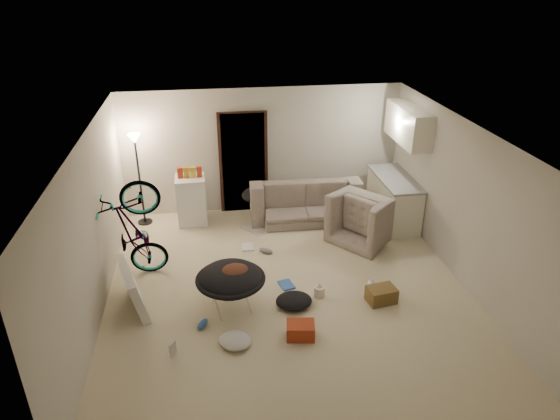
{
  "coord_description": "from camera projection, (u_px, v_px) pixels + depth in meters",
  "views": [
    {
      "loc": [
        -1.1,
        -6.39,
        4.53
      ],
      "look_at": [
        -0.02,
        0.6,
        1.08
      ],
      "focal_mm": 32.0,
      "sensor_mm": 36.0,
      "label": 1
    }
  ],
  "objects": [
    {
      "name": "tv_box",
      "position": [
        133.0,
        288.0,
        7.25
      ],
      "size": [
        0.53,
        1.03,
        0.67
      ],
      "primitive_type": "cube",
      "rotation": [
        0.0,
        -0.21,
        0.29
      ],
      "color": "silver",
      "rests_on": "floor"
    },
    {
      "name": "book_blue",
      "position": [
        286.0,
        285.0,
        7.88
      ],
      "size": [
        0.26,
        0.31,
        0.03
      ],
      "primitive_type": "cube",
      "rotation": [
        0.0,
        0.0,
        0.25
      ],
      "color": "#3360B9",
      "rests_on": "floor"
    },
    {
      "name": "ceiling",
      "position": [
        289.0,
        134.0,
        6.71
      ],
      "size": [
        5.5,
        6.0,
        0.02
      ],
      "primitive_type": "cube",
      "color": "white",
      "rests_on": "wall_back"
    },
    {
      "name": "book_white",
      "position": [
        248.0,
        247.0,
        8.95
      ],
      "size": [
        0.22,
        0.28,
        0.03
      ],
      "primitive_type": "cube",
      "rotation": [
        0.0,
        0.0,
        0.0
      ],
      "color": "silver",
      "rests_on": "floor"
    },
    {
      "name": "clothes_lump_c",
      "position": [
        235.0,
        341.0,
        6.62
      ],
      "size": [
        0.57,
        0.55,
        0.14
      ],
      "primitive_type": "ellipsoid",
      "rotation": [
        0.0,
        0.0,
        -0.49
      ],
      "color": "silver",
      "rests_on": "floor"
    },
    {
      "name": "drink_case_b",
      "position": [
        301.0,
        330.0,
        6.74
      ],
      "size": [
        0.42,
        0.33,
        0.22
      ],
      "primitive_type": "cube",
      "rotation": [
        0.0,
        0.0,
        -0.16
      ],
      "color": "#A43418",
      "rests_on": "floor"
    },
    {
      "name": "sofa_drape",
      "position": [
        256.0,
        195.0,
        9.72
      ],
      "size": [
        0.61,
        0.53,
        0.28
      ],
      "primitive_type": "ellipsoid",
      "rotation": [
        0.0,
        0.0,
        0.12
      ],
      "color": "black",
      "rests_on": "sofa"
    },
    {
      "name": "shoe_2",
      "position": [
        202.0,
        324.0,
        6.96
      ],
      "size": [
        0.2,
        0.26,
        0.09
      ],
      "primitive_type": "ellipsoid",
      "rotation": [
        0.0,
        0.0,
        1.05
      ],
      "color": "#3360B9",
      "rests_on": "floor"
    },
    {
      "name": "shoe_1",
      "position": [
        266.0,
        251.0,
        8.76
      ],
      "size": [
        0.28,
        0.24,
        0.1
      ],
      "primitive_type": "ellipsoid",
      "rotation": [
        0.0,
        0.0,
        -0.59
      ],
      "color": "slate",
      "rests_on": "floor"
    },
    {
      "name": "wall_left",
      "position": [
        91.0,
        231.0,
        6.88
      ],
      "size": [
        0.02,
        6.0,
        2.5
      ],
      "primitive_type": "cube",
      "color": "beige",
      "rests_on": "floor"
    },
    {
      "name": "mini_fridge",
      "position": [
        192.0,
        200.0,
        9.67
      ],
      "size": [
        0.56,
        0.56,
        0.94
      ],
      "primitive_type": "cube",
      "rotation": [
        0.0,
        0.0,
        0.02
      ],
      "color": "white",
      "rests_on": "floor"
    },
    {
      "name": "armchair",
      "position": [
        369.0,
        221.0,
        9.16
      ],
      "size": [
        1.38,
        1.4,
        0.69
      ],
      "primitive_type": "imported",
      "rotation": [
        0.0,
        0.0,
        2.25
      ],
      "color": "#3A423B",
      "rests_on": "floor"
    },
    {
      "name": "shoe_0",
      "position": [
        285.0,
        213.0,
        10.11
      ],
      "size": [
        0.26,
        0.18,
        0.09
      ],
      "primitive_type": "ellipsoid",
      "rotation": [
        0.0,
        0.0,
        0.39
      ],
      "color": "#3360B9",
      "rests_on": "floor"
    },
    {
      "name": "shoe_4",
      "position": [
        371.0,
        284.0,
        7.84
      ],
      "size": [
        0.2,
        0.27,
        0.09
      ],
      "primitive_type": "ellipsoid",
      "rotation": [
        0.0,
        0.0,
        1.1
      ],
      "color": "white",
      "rests_on": "floor"
    },
    {
      "name": "hoodie",
      "position": [
        234.0,
        273.0,
        7.07
      ],
      "size": [
        0.57,
        0.52,
        0.22
      ],
      "primitive_type": "ellipsoid",
      "rotation": [
        0.0,
        0.0,
        0.27
      ],
      "color": "#4A2719",
      "rests_on": "saucer_chair"
    },
    {
      "name": "bicycle",
      "position": [
        137.0,
        252.0,
        7.91
      ],
      "size": [
        1.79,
        0.82,
        1.02
      ],
      "primitive_type": "imported",
      "rotation": [
        0.0,
        -0.17,
        1.6
      ],
      "color": "black",
      "rests_on": "floor"
    },
    {
      "name": "kitchen_counter",
      "position": [
        393.0,
        200.0,
        9.72
      ],
      "size": [
        0.6,
        1.5,
        0.88
      ],
      "primitive_type": "cube",
      "color": "#EAE7CC",
      "rests_on": "floor"
    },
    {
      "name": "book_asset",
      "position": [
        170.0,
        358.0,
        6.41
      ],
      "size": [
        0.24,
        0.23,
        0.01
      ],
      "primitive_type": "imported",
      "rotation": [
        0.0,
        0.0,
        0.95
      ],
      "color": "#A43418",
      "rests_on": "floor"
    },
    {
      "name": "counter_top",
      "position": [
        396.0,
        178.0,
        9.52
      ],
      "size": [
        0.64,
        1.54,
        0.04
      ],
      "primitive_type": "cube",
      "color": "gray",
      "rests_on": "kitchen_counter"
    },
    {
      "name": "sofa",
      "position": [
        304.0,
        202.0,
        9.95
      ],
      "size": [
        2.17,
        0.9,
        0.63
      ],
      "primitive_type": "imported",
      "rotation": [
        0.0,
        0.0,
        3.11
      ],
      "color": "#3A423B",
      "rests_on": "floor"
    },
    {
      "name": "snack_box_1",
      "position": [
        187.0,
        175.0,
        9.43
      ],
      "size": [
        0.11,
        0.08,
        0.3
      ],
      "primitive_type": "cube",
      "rotation": [
        0.0,
        0.0,
        -0.15
      ],
      "color": "#C58518",
      "rests_on": "mini_fridge"
    },
    {
      "name": "snack_box_0",
      "position": [
        180.0,
        175.0,
        9.41
      ],
      "size": [
        0.11,
        0.09,
        0.3
      ],
      "primitive_type": "cube",
      "rotation": [
        0.0,
        0.0,
        0.21
      ],
      "color": "#A43418",
      "rests_on": "mini_fridge"
    },
    {
      "name": "floor_lamp",
      "position": [
        137.0,
        160.0,
        9.26
      ],
      "size": [
        0.28,
        0.28,
        1.81
      ],
      "color": "black",
      "rests_on": "floor"
    },
    {
      "name": "newspaper",
      "position": [
        258.0,
        228.0,
        9.62
      ],
      "size": [
        0.67,
        0.71,
        0.01
      ],
      "primitive_type": "cube",
      "rotation": [
        0.0,
        0.0,
        0.62
      ],
      "color": "#B8B2AA",
      "rests_on": "floor"
    },
    {
      "name": "door_trim",
      "position": [
        244.0,
        163.0,
        9.92
      ],
      "size": [
        0.97,
        0.04,
        2.1
      ],
      "primitive_type": "cube",
      "color": "black",
      "rests_on": "floor"
    },
    {
      "name": "saucer_chair",
      "position": [
        231.0,
        284.0,
        7.17
      ],
      "size": [
        1.01,
        1.01,
        0.71
      ],
      "color": "silver",
      "rests_on": "floor"
    },
    {
      "name": "drink_case_a",
      "position": [
        381.0,
        295.0,
        7.46
      ],
      "size": [
        0.45,
        0.36,
        0.24
      ],
      "primitive_type": "cube",
      "rotation": [
        0.0,
        0.0,
        0.15
      ],
      "color": "brown",
      "rests_on": "floor"
    },
    {
      "name": "floor",
      "position": [
        287.0,
        289.0,
        7.81
      ],
      "size": [
        5.5,
        6.0,
        0.02
      ],
      "primitive_type": "cube",
      "color": "beige",
      "rests_on": "ground"
    },
    {
      "name": "wall_right",
      "position": [
        465.0,
        205.0,
        7.64
      ],
      "size": [
        0.02,
        6.0,
        2.5
      ],
      "primitive_type": "cube",
      "color": "beige",
      "rests_on": "floor"
    },
    {
      "name": "doorway",
      "position": [
        243.0,
        163.0,
        9.95
      ],
      "size": [
        0.85,
        0.1,
        2.04
      ],
      "primitive_type": "cube",
      "color": "black",
      "rests_on": "floor"
    },
    {
      "name": "kitchen_uppers",
      "position": [
        408.0,
        125.0,
        9.08
      ],
      "size": [
        0.38,
        1.4,
        0.65
      ],
      "primitive_type": "cube",
      "color": "#EAE7CC",
      "rests_on": "wall_right"
    },
    {
      "name": "wall_back",
      "position": [
        263.0,
        150.0,
        9.94
      ],
      "size": [
        5.5,
        0.02,
        2.5
      ],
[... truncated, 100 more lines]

